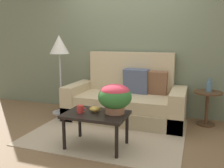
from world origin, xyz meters
name	(u,v)px	position (x,y,z in m)	size (l,w,h in m)	color
ground_plane	(105,136)	(0.00, 0.00, 0.00)	(14.00, 14.00, 0.00)	brown
wall_back	(130,41)	(0.00, 1.36, 1.36)	(6.40, 0.12, 2.71)	slate
area_rug	(109,131)	(0.00, 0.20, 0.01)	(2.23, 1.87, 0.01)	tan
couch	(127,100)	(0.08, 0.87, 0.33)	(2.03, 0.93, 1.16)	tan
coffee_table	(96,117)	(0.03, -0.37, 0.40)	(0.81, 0.54, 0.46)	black
side_table	(207,102)	(1.41, 1.01, 0.39)	(0.45, 0.45, 0.56)	#4C331E
floor_lamp	(59,51)	(-1.18, 0.78, 1.19)	(0.36, 0.36, 1.47)	#B2B2B7
potted_plant	(115,96)	(0.25, -0.29, 0.68)	(0.43, 0.43, 0.38)	#A36B4C
coffee_mug	(80,109)	(-0.17, -0.43, 0.51)	(0.13, 0.08, 0.10)	red
snack_bowl	(95,109)	(-0.01, -0.32, 0.50)	(0.15, 0.15, 0.07)	gold
table_vase	(209,86)	(1.42, 1.02, 0.65)	(0.09, 0.09, 0.21)	slate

